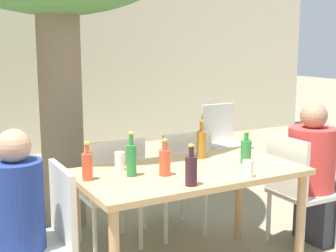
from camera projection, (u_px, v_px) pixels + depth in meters
cafe_building_wall at (36, 58)px, 6.69m from camera, size 10.00×0.08×2.80m
dining_table_front at (189, 182)px, 3.18m from camera, size 1.51×0.82×0.77m
patio_chair_0 at (45, 234)px, 2.74m from camera, size 0.44×0.44×0.90m
patio_chair_1 at (296, 185)px, 3.67m from camera, size 0.44×0.44×0.90m
patio_chair_2 at (113, 187)px, 3.62m from camera, size 0.44×0.44×0.90m
patio_chair_3 at (180, 177)px, 3.90m from camera, size 0.44×0.44×0.90m
patio_chair_4 at (223, 138)px, 5.45m from camera, size 0.44×0.44×0.90m
person_seated_0 at (2, 244)px, 2.62m from camera, size 0.55×0.30×1.15m
person_seated_1 at (318, 180)px, 3.78m from camera, size 0.59×0.38×1.16m
wine_bottle_0 at (191, 170)px, 2.79m from camera, size 0.07×0.07×0.25m
soda_bottle_1 at (165, 162)px, 3.00m from camera, size 0.07×0.07×0.24m
soda_bottle_2 at (87, 166)px, 2.89m from camera, size 0.07×0.07×0.24m
amber_bottle_3 at (201, 143)px, 3.44m from camera, size 0.07×0.07×0.29m
green_bottle_4 at (246, 151)px, 3.30m from camera, size 0.08×0.08×0.23m
green_bottle_5 at (131, 159)px, 2.98m from camera, size 0.07×0.07×0.29m
drinking_glass_0 at (248, 169)px, 2.98m from camera, size 0.07×0.07×0.11m
drinking_glass_1 at (120, 161)px, 3.12m from camera, size 0.07×0.07×0.13m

